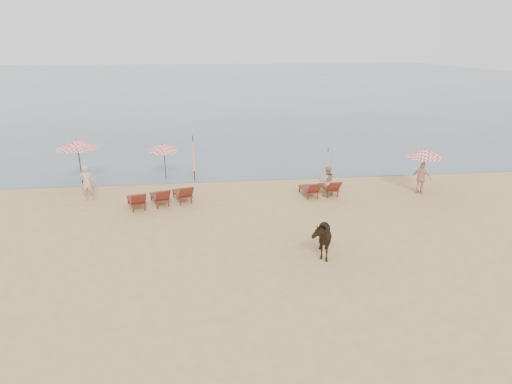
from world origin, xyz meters
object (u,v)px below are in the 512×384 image
(umbrella_open_left_b, at_px, (164,147))
(beachgoer_right_b, at_px, (421,178))
(lounger_cluster_right, at_px, (320,188))
(umbrella_open_right, at_px, (425,153))
(beachgoer_left, at_px, (87,183))
(umbrella_closed_left, at_px, (194,153))
(cow, at_px, (320,236))
(umbrella_closed_right, at_px, (327,162))
(umbrella_open_left_a, at_px, (77,144))
(lounger_cluster_left, at_px, (161,196))
(beachgoer_right_a, at_px, (327,181))

(umbrella_open_left_b, relative_size, beachgoer_right_b, 1.28)
(lounger_cluster_right, distance_m, beachgoer_right_b, 5.13)
(umbrella_open_right, distance_m, beachgoer_left, 16.63)
(umbrella_closed_left, bearing_deg, cow, -63.39)
(umbrella_open_right, xyz_separation_m, umbrella_closed_right, (-4.45, 1.79, -0.81))
(umbrella_open_left_b, xyz_separation_m, umbrella_closed_left, (1.64, -0.76, -0.22))
(umbrella_open_right, height_order, cow, umbrella_open_right)
(umbrella_closed_right, distance_m, beachgoer_left, 12.17)
(umbrella_open_left_a, relative_size, umbrella_closed_right, 1.21)
(umbrella_open_left_b, distance_m, beachgoer_right_b, 13.68)
(umbrella_open_left_b, bearing_deg, beachgoer_left, -149.61)
(lounger_cluster_left, xyz_separation_m, umbrella_closed_right, (8.57, 2.17, 0.82))
(umbrella_closed_left, xyz_separation_m, cow, (4.64, -9.27, -0.85))
(umbrella_open_right, bearing_deg, umbrella_open_left_a, 147.99)
(lounger_cluster_left, distance_m, umbrella_open_right, 13.13)
(umbrella_open_left_a, distance_m, cow, 14.28)
(lounger_cluster_right, distance_m, umbrella_open_left_b, 8.92)
(umbrella_open_left_b, relative_size, beachgoer_right_a, 1.34)
(umbrella_open_right, relative_size, beachgoer_right_a, 1.49)
(umbrella_open_right, height_order, beachgoer_right_a, umbrella_open_right)
(lounger_cluster_right, xyz_separation_m, beachgoer_right_a, (0.31, -0.04, 0.35))
(lounger_cluster_left, distance_m, lounger_cluster_right, 7.76)
(lounger_cluster_right, distance_m, umbrella_closed_left, 7.11)
(lounger_cluster_right, distance_m, umbrella_open_right, 5.52)
(umbrella_open_right, bearing_deg, beachgoer_left, 156.13)
(umbrella_closed_left, distance_m, umbrella_closed_right, 7.21)
(umbrella_open_left_a, relative_size, cow, 1.45)
(beachgoer_right_a, bearing_deg, beachgoer_right_b, 175.29)
(lounger_cluster_right, distance_m, cow, 6.30)
(beachgoer_right_b, bearing_deg, beachgoer_right_a, 41.47)
(beachgoer_right_b, bearing_deg, umbrella_open_left_b, 25.84)
(umbrella_open_left_b, distance_m, cow, 11.87)
(umbrella_open_left_a, xyz_separation_m, beachgoer_right_a, (12.57, -3.35, -1.44))
(umbrella_closed_right, height_order, beachgoer_left, umbrella_closed_right)
(lounger_cluster_left, height_order, cow, cow)
(lounger_cluster_right, distance_m, umbrella_open_left_a, 12.82)
(umbrella_open_left_b, distance_m, umbrella_open_right, 13.74)
(umbrella_open_left_a, height_order, beachgoer_left, umbrella_open_left_a)
(umbrella_open_left_b, bearing_deg, cow, -70.68)
(umbrella_open_right, height_order, beachgoer_right_b, umbrella_open_right)
(umbrella_open_right, bearing_deg, lounger_cluster_right, 158.61)
(lounger_cluster_right, xyz_separation_m, beachgoer_right_b, (5.11, -0.22, 0.40))
(umbrella_closed_left, distance_m, beachgoer_right_b, 11.88)
(umbrella_open_left_a, xyz_separation_m, umbrella_open_right, (17.53, -3.32, -0.15))
(lounger_cluster_left, height_order, beachgoer_right_a, beachgoer_right_a)
(lounger_cluster_right, xyz_separation_m, cow, (-1.61, -6.08, 0.31))
(umbrella_open_left_a, xyz_separation_m, umbrella_closed_left, (6.01, -0.13, -0.65))
(lounger_cluster_right, xyz_separation_m, umbrella_open_left_a, (-12.26, 3.31, 1.80))
(lounger_cluster_right, height_order, cow, cow)
(lounger_cluster_left, relative_size, cow, 1.89)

